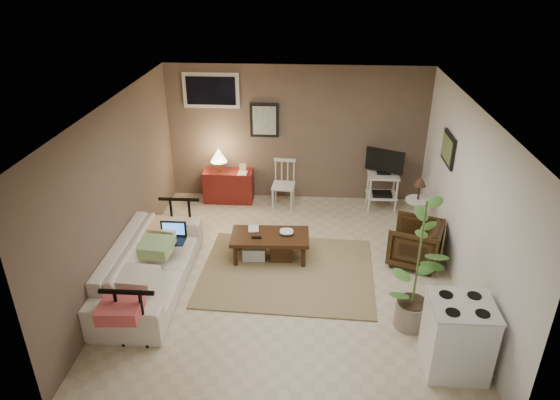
# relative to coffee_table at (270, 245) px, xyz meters

# --- Properties ---
(floor) EXTENTS (5.00, 5.00, 0.00)m
(floor) POSITION_rel_coffee_table_xyz_m (0.29, -0.37, -0.24)
(floor) COLOR #C1B293
(floor) RESTS_ON ground
(art_back) EXTENTS (0.50, 0.03, 0.60)m
(art_back) POSITION_rel_coffee_table_xyz_m (-0.26, 2.11, 1.21)
(art_back) COLOR black
(art_right) EXTENTS (0.03, 0.60, 0.45)m
(art_right) POSITION_rel_coffee_table_xyz_m (2.52, 0.68, 1.28)
(art_right) COLOR black
(window) EXTENTS (0.96, 0.03, 0.60)m
(window) POSITION_rel_coffee_table_xyz_m (-1.16, 2.11, 1.71)
(window) COLOR silver
(rug) EXTENTS (2.44, 1.99, 0.02)m
(rug) POSITION_rel_coffee_table_xyz_m (0.27, -0.33, -0.22)
(rug) COLOR #8E7C52
(rug) RESTS_ON floor
(coffee_table) EXTENTS (1.13, 0.62, 0.42)m
(coffee_table) POSITION_rel_coffee_table_xyz_m (0.00, 0.00, 0.00)
(coffee_table) COLOR #3B2210
(coffee_table) RESTS_ON floor
(sofa) EXTENTS (0.68, 2.32, 0.91)m
(sofa) POSITION_rel_coffee_table_xyz_m (-1.51, -0.79, 0.22)
(sofa) COLOR silver
(sofa) RESTS_ON floor
(sofa_pillows) EXTENTS (0.44, 2.20, 0.16)m
(sofa_pillows) POSITION_rel_coffee_table_xyz_m (-1.45, -1.06, 0.32)
(sofa_pillows) COLOR beige
(sofa_pillows) RESTS_ON sofa
(sofa_end_rails) EXTENTS (0.62, 2.31, 0.78)m
(sofa_end_rails) POSITION_rel_coffee_table_xyz_m (-1.37, -0.79, 0.15)
(sofa_end_rails) COLOR black
(sofa_end_rails) RESTS_ON floor
(laptop) EXTENTS (0.36, 0.26, 0.24)m
(laptop) POSITION_rel_coffee_table_xyz_m (-1.29, -0.39, 0.35)
(laptop) COLOR black
(laptop) RESTS_ON sofa
(red_console) EXTENTS (0.87, 0.39, 1.00)m
(red_console) POSITION_rel_coffee_table_xyz_m (-0.91, 1.88, 0.11)
(red_console) COLOR maroon
(red_console) RESTS_ON floor
(spindle_chair) EXTENTS (0.41, 0.41, 0.84)m
(spindle_chair) POSITION_rel_coffee_table_xyz_m (0.10, 1.73, 0.16)
(spindle_chair) COLOR silver
(spindle_chair) RESTS_ON floor
(tv_stand) EXTENTS (0.61, 0.42, 1.10)m
(tv_stand) POSITION_rel_coffee_table_xyz_m (1.80, 1.73, 0.35)
(tv_stand) COLOR silver
(tv_stand) RESTS_ON floor
(side_table) EXTENTS (0.38, 0.38, 1.01)m
(side_table) POSITION_rel_coffee_table_xyz_m (2.23, 0.89, 0.39)
(side_table) COLOR silver
(side_table) RESTS_ON floor
(armchair) EXTENTS (0.83, 0.86, 0.70)m
(armchair) POSITION_rel_coffee_table_xyz_m (2.08, 0.05, 0.12)
(armchair) COLOR black
(armchair) RESTS_ON floor
(potted_plant) EXTENTS (0.42, 0.42, 1.70)m
(potted_plant) POSITION_rel_coffee_table_xyz_m (1.80, -1.35, 0.67)
(potted_plant) COLOR #A0917F
(potted_plant) RESTS_ON floor
(stove) EXTENTS (0.65, 0.60, 0.85)m
(stove) POSITION_rel_coffee_table_xyz_m (2.15, -2.00, 0.19)
(stove) COLOR white
(stove) RESTS_ON floor
(bowl) EXTENTS (0.20, 0.06, 0.20)m
(bowl) POSITION_rel_coffee_table_xyz_m (0.24, 0.05, 0.26)
(bowl) COLOR #3B2210
(bowl) RESTS_ON coffee_table
(book_table) EXTENTS (0.15, 0.03, 0.21)m
(book_table) POSITION_rel_coffee_table_xyz_m (-0.32, 0.15, 0.27)
(book_table) COLOR #3B2210
(book_table) RESTS_ON coffee_table
(book_console) EXTENTS (0.16, 0.03, 0.21)m
(book_console) POSITION_rel_coffee_table_xyz_m (-0.70, 1.78, 0.45)
(book_console) COLOR #3B2210
(book_console) RESTS_ON red_console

